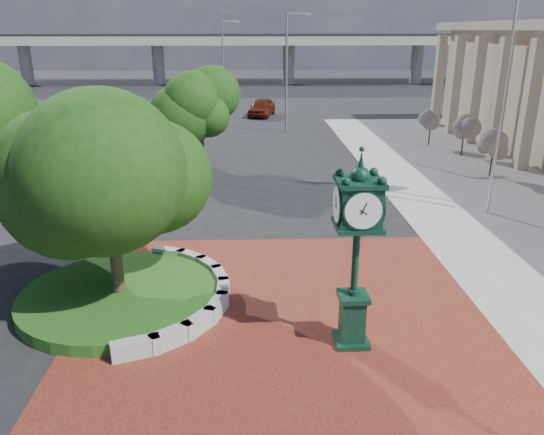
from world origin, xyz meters
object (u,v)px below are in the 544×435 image
(flagpole_a, at_px, (505,85))
(street_lamp_near, at_px, (289,65))
(street_lamp_far, at_px, (225,57))
(post_clock, at_px, (356,244))
(parked_car, at_px, (262,107))

(flagpole_a, bearing_deg, street_lamp_near, 110.95)
(street_lamp_near, height_order, street_lamp_far, street_lamp_near)
(post_clock, xyz_separation_m, parked_car, (-1.61, 40.15, -2.08))
(flagpole_a, bearing_deg, post_clock, -128.08)
(parked_car, distance_m, street_lamp_near, 10.34)
(post_clock, bearing_deg, parked_car, 92.30)
(post_clock, relative_size, parked_car, 1.07)
(post_clock, xyz_separation_m, street_lamp_near, (0.42, 31.10, 2.50))
(post_clock, distance_m, parked_car, 40.23)
(post_clock, distance_m, flagpole_a, 13.73)
(post_clock, bearing_deg, flagpole_a, 51.92)
(street_lamp_far, bearing_deg, street_lamp_near, -69.75)
(parked_car, xyz_separation_m, flagpole_a, (9.89, -29.58, 4.96))
(post_clock, height_order, street_lamp_near, street_lamp_near)
(parked_car, relative_size, flagpole_a, 0.44)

